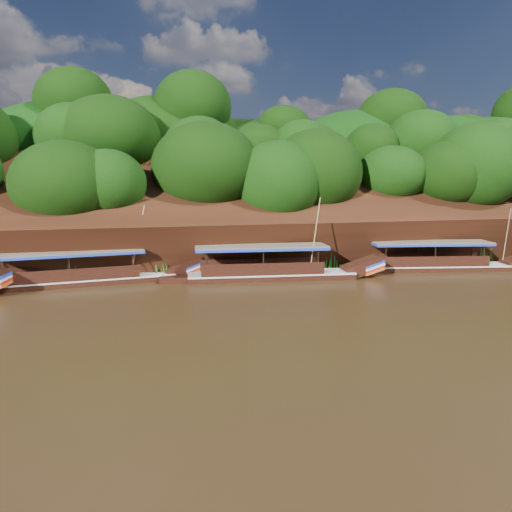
{
  "coord_description": "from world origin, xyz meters",
  "views": [
    {
      "loc": [
        -8.39,
        -25.04,
        6.96
      ],
      "look_at": [
        -0.44,
        7.0,
        1.74
      ],
      "focal_mm": 35.0,
      "sensor_mm": 36.0,
      "label": 1
    }
  ],
  "objects": [
    {
      "name": "ground",
      "position": [
        0.0,
        0.0,
        0.0
      ],
      "size": [
        160.0,
        160.0,
        0.0
      ],
      "primitive_type": "plane",
      "color": "black",
      "rests_on": "ground"
    },
    {
      "name": "riverbank",
      "position": [
        -0.01,
        22.73,
        1.89
      ],
      "size": [
        120.0,
        30.06,
        19.4
      ],
      "color": "black",
      "rests_on": "ground"
    },
    {
      "name": "boat_0",
      "position": [
        14.67,
        7.53,
        0.49
      ],
      "size": [
        13.59,
        4.11,
        5.12
      ],
      "rotation": [
        0.0,
        0.0,
        -0.17
      ],
      "color": "black",
      "rests_on": "ground"
    },
    {
      "name": "boat_1",
      "position": [
        1.48,
        7.4,
        0.53
      ],
      "size": [
        13.73,
        3.4,
        6.05
      ],
      "rotation": [
        0.0,
        0.0,
        -0.1
      ],
      "color": "black",
      "rests_on": "ground"
    },
    {
      "name": "boat_2",
      "position": [
        -11.02,
        8.86,
        0.51
      ],
      "size": [
        14.33,
        3.63,
        5.5
      ],
      "rotation": [
        0.0,
        0.0,
        0.13
      ],
      "color": "black",
      "rests_on": "ground"
    },
    {
      "name": "reeds",
      "position": [
        -4.02,
        9.47,
        0.91
      ],
      "size": [
        48.98,
        2.32,
        2.18
      ],
      "color": "#246E1B",
      "rests_on": "ground"
    }
  ]
}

